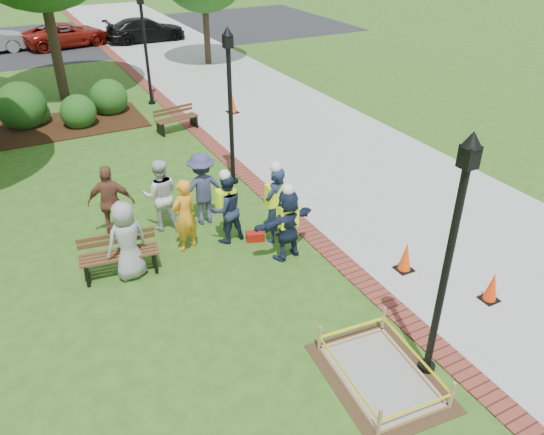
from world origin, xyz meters
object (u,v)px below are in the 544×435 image
wet_concrete_pad (381,367)px  hivis_worker_c (226,206)px  bench_near (121,263)px  hivis_worker_b (275,203)px  hivis_worker_a (288,222)px  cone_front (492,288)px  lamp_near (451,246)px

wet_concrete_pad → hivis_worker_c: bearing=96.1°
bench_near → hivis_worker_b: size_ratio=0.84×
bench_near → hivis_worker_b: bearing=-5.1°
bench_near → hivis_worker_a: (3.44, -1.07, 0.62)m
hivis_worker_b → bench_near: bearing=174.9°
bench_near → hivis_worker_c: (2.53, 0.18, 0.63)m
cone_front → hivis_worker_b: bearing=124.1°
wet_concrete_pad → hivis_worker_c: hivis_worker_c is taller
cone_front → hivis_worker_c: (-3.70, 4.47, 0.58)m
cone_front → hivis_worker_b: 4.85m
bench_near → hivis_worker_b: 3.62m
hivis_worker_b → hivis_worker_c: bearing=153.9°
lamp_near → hivis_worker_b: (-0.35, 4.79, -1.50)m
wet_concrete_pad → lamp_near: 2.40m
cone_front → lamp_near: 3.29m
hivis_worker_b → cone_front: bearing=-55.9°
bench_near → lamp_near: 6.79m
cone_front → hivis_worker_c: size_ratio=0.37×
bench_near → cone_front: bearing=-34.5°
hivis_worker_b → hivis_worker_c: 1.12m
wet_concrete_pad → lamp_near: lamp_near is taller
bench_near → lamp_near: bearing=-52.7°
wet_concrete_pad → hivis_worker_a: 3.90m
lamp_near → hivis_worker_c: (-1.36, 5.28, -1.58)m
hivis_worker_a → hivis_worker_b: size_ratio=0.91×
hivis_worker_a → hivis_worker_b: bearing=82.3°
wet_concrete_pad → cone_front: (3.16, 0.61, 0.08)m
lamp_near → hivis_worker_b: size_ratio=2.15×
lamp_near → hivis_worker_b: 5.03m
wet_concrete_pad → bench_near: (-3.07, 4.90, 0.04)m
lamp_near → hivis_worker_c: size_ratio=2.35×
wet_concrete_pad → hivis_worker_a: (0.36, 3.83, 0.66)m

